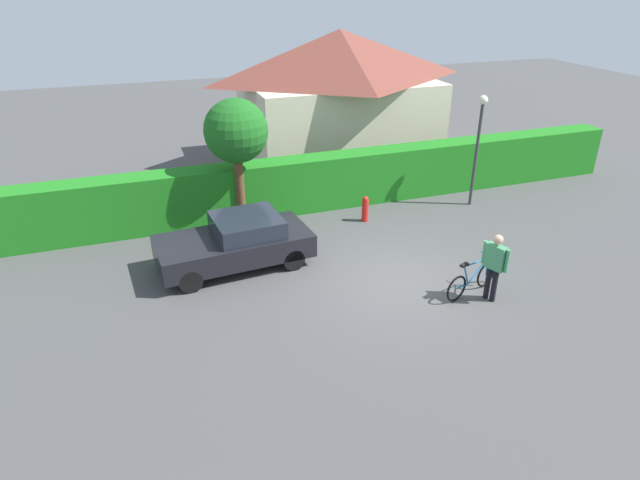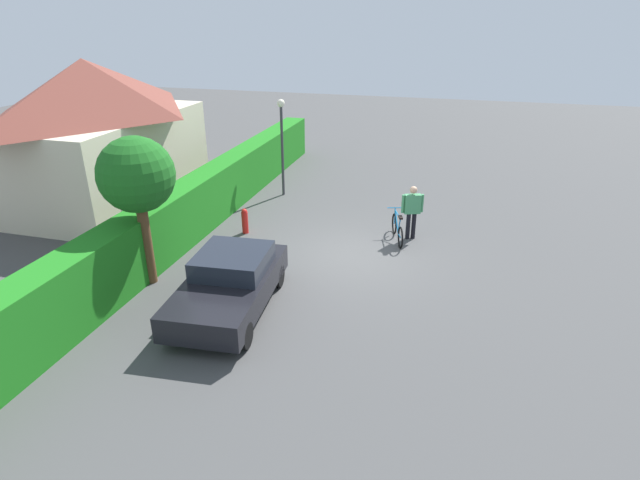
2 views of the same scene
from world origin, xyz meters
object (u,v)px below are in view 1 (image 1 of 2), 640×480
Objects in this scene: person_rider at (495,262)px; fire_hydrant at (365,208)px; tree_kerbside at (236,132)px; street_lamp at (479,134)px; parked_car_near at (237,242)px; bicycle at (472,280)px.

person_rider is 2.08× the size of fire_hydrant.
tree_kerbside is 4.70× the size of fire_hydrant.
street_lamp is 4.29m from fire_hydrant.
street_lamp is (8.10, 1.51, 1.68)m from parked_car_near.
tree_kerbside is (-4.57, 6.17, 1.85)m from person_rider.
street_lamp is at bearing 10.57° from parked_car_near.
person_rider is 6.04m from street_lamp.
bicycle is 0.47× the size of street_lamp.
bicycle reaches higher than fire_hydrant.
bicycle is 0.99× the size of person_rider.
parked_car_near is 6.37m from person_rider.
tree_kerbside is (-4.31, 5.79, 2.47)m from bicycle.
fire_hydrant is (3.62, -1.08, -2.43)m from tree_kerbside.
parked_car_near is at bearing -161.14° from fire_hydrant.
fire_hydrant is (-3.83, -0.05, -1.95)m from street_lamp.
tree_kerbside is at bearing 172.09° from street_lamp.
bicycle is at bearing -33.19° from parked_car_near.
tree_kerbside is at bearing 163.33° from fire_hydrant.
parked_car_near is 4.53m from fire_hydrant.
fire_hydrant is at bearing -16.67° from tree_kerbside.
parked_car_near is 4.99× the size of fire_hydrant.
tree_kerbside is at bearing 126.63° from bicycle.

